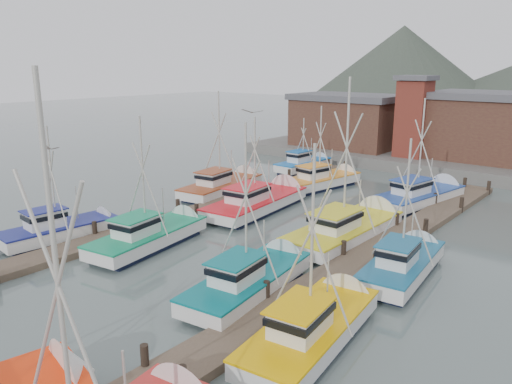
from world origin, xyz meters
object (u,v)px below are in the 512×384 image
Objects in this scene: boat_8 at (261,201)px; boat_12 at (324,180)px; boat_4 at (154,235)px; lookout_tower at (413,116)px.

boat_12 is (-0.10, 9.23, 0.00)m from boat_8.
boat_8 is 9.23m from boat_12.
boat_4 is 19.45m from boat_12.
boat_8 is (0.14, 10.23, -0.00)m from boat_4.
boat_12 is (-2.24, -13.78, -4.87)m from lookout_tower.
boat_8 is at bearing -95.32° from lookout_tower.
lookout_tower is at bearing 90.32° from boat_12.
boat_12 is at bearing 84.38° from boat_8.
lookout_tower is 0.79× the size of boat_8.
boat_4 is at bearing -97.03° from boat_8.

